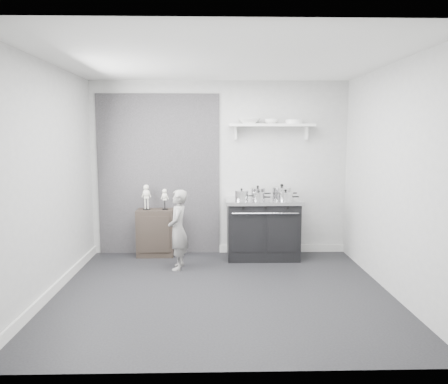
{
  "coord_description": "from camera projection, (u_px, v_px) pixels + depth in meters",
  "views": [
    {
      "loc": [
        -0.1,
        -5.04,
        1.86
      ],
      "look_at": [
        0.05,
        0.95,
        1.08
      ],
      "focal_mm": 35.0,
      "sensor_mm": 36.0,
      "label": 1
    }
  ],
  "objects": [
    {
      "name": "ground",
      "position": [
        222.0,
        291.0,
        5.24
      ],
      "size": [
        4.0,
        4.0,
        0.0
      ],
      "primitive_type": "plane",
      "color": "black",
      "rests_on": "ground"
    },
    {
      "name": "room_shell",
      "position": [
        214.0,
        154.0,
        5.17
      ],
      "size": [
        4.02,
        3.62,
        2.71
      ],
      "color": "#A6A6A4",
      "rests_on": "ground"
    },
    {
      "name": "wall_shelf",
      "position": [
        272.0,
        126.0,
        6.66
      ],
      "size": [
        1.3,
        0.26,
        0.24
      ],
      "color": "silver",
      "rests_on": "room_shell"
    },
    {
      "name": "stove",
      "position": [
        263.0,
        228.0,
        6.66
      ],
      "size": [
        1.13,
        0.71,
        0.91
      ],
      "color": "black",
      "rests_on": "ground"
    },
    {
      "name": "side_cabinet",
      "position": [
        156.0,
        233.0,
        6.76
      ],
      "size": [
        0.56,
        0.33,
        0.73
      ],
      "primitive_type": "cube",
      "color": "black",
      "rests_on": "ground"
    },
    {
      "name": "child",
      "position": [
        178.0,
        230.0,
        6.07
      ],
      "size": [
        0.29,
        0.42,
        1.12
      ],
      "primitive_type": "imported",
      "rotation": [
        0.0,
        0.0,
        -1.62
      ],
      "color": "gray",
      "rests_on": "ground"
    },
    {
      "name": "pot_front_left",
      "position": [
        242.0,
        195.0,
        6.49
      ],
      "size": [
        0.29,
        0.2,
        0.18
      ],
      "color": "silver",
      "rests_on": "stove"
    },
    {
      "name": "pot_back_left",
      "position": [
        258.0,
        193.0,
        6.72
      ],
      "size": [
        0.32,
        0.23,
        0.19
      ],
      "color": "silver",
      "rests_on": "stove"
    },
    {
      "name": "pot_back_right",
      "position": [
        282.0,
        192.0,
        6.7
      ],
      "size": [
        0.38,
        0.29,
        0.22
      ],
      "color": "silver",
      "rests_on": "stove"
    },
    {
      "name": "pot_front_right",
      "position": [
        286.0,
        196.0,
        6.43
      ],
      "size": [
        0.31,
        0.22,
        0.17
      ],
      "color": "silver",
      "rests_on": "stove"
    },
    {
      "name": "pot_front_center",
      "position": [
        259.0,
        197.0,
        6.42
      ],
      "size": [
        0.26,
        0.17,
        0.15
      ],
      "color": "silver",
      "rests_on": "stove"
    },
    {
      "name": "skeleton_full",
      "position": [
        146.0,
        195.0,
        6.69
      ],
      "size": [
        0.13,
        0.08,
        0.45
      ],
      "primitive_type": null,
      "color": "silver",
      "rests_on": "side_cabinet"
    },
    {
      "name": "skeleton_torso",
      "position": [
        165.0,
        198.0,
        6.7
      ],
      "size": [
        0.1,
        0.07,
        0.37
      ],
      "primitive_type": null,
      "color": "silver",
      "rests_on": "side_cabinet"
    },
    {
      "name": "bowl_large",
      "position": [
        249.0,
        121.0,
        6.64
      ],
      "size": [
        0.34,
        0.34,
        0.08
      ],
      "primitive_type": "imported",
      "color": "white",
      "rests_on": "wall_shelf"
    },
    {
      "name": "bowl_small",
      "position": [
        271.0,
        121.0,
        6.65
      ],
      "size": [
        0.22,
        0.22,
        0.07
      ],
      "primitive_type": "imported",
      "color": "white",
      "rests_on": "wall_shelf"
    },
    {
      "name": "plate_stack",
      "position": [
        294.0,
        122.0,
        6.66
      ],
      "size": [
        0.27,
        0.27,
        0.06
      ],
      "primitive_type": "cylinder",
      "color": "white",
      "rests_on": "wall_shelf"
    }
  ]
}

